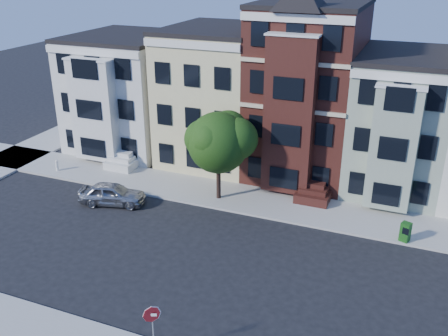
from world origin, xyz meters
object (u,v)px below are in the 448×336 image
at_px(parked_car, 112,194).
at_px(fire_hydrant, 57,166).
at_px(street_tree, 218,147).
at_px(stop_sign, 153,328).
at_px(newspaper_box, 405,232).

distance_m(parked_car, fire_hydrant, 7.39).
height_order(street_tree, stop_sign, street_tree).
relative_size(street_tree, parked_car, 1.70).
bearing_deg(street_tree, stop_sign, -77.76).
height_order(street_tree, newspaper_box, street_tree).
height_order(parked_car, newspaper_box, parked_car).
xyz_separation_m(parked_car, newspaper_box, (18.11, 2.11, -0.01)).
relative_size(parked_car, newspaper_box, 3.74).
relative_size(street_tree, stop_sign, 2.67).
distance_m(fire_hydrant, stop_sign, 21.22).
xyz_separation_m(newspaper_box, stop_sign, (-8.83, -13.05, 0.79)).
distance_m(parked_car, stop_sign, 14.37).
distance_m(street_tree, parked_car, 7.63).
relative_size(fire_hydrant, stop_sign, 0.24).
height_order(parked_car, fire_hydrant, parked_car).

